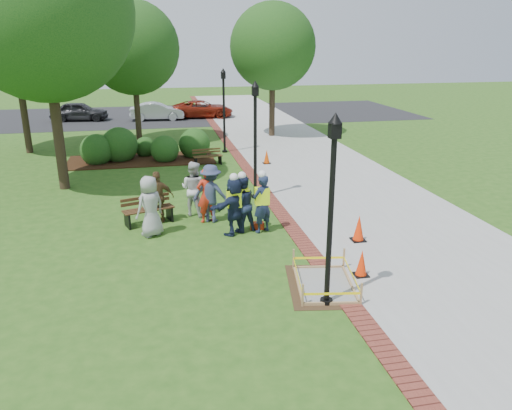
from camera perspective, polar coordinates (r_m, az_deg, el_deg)
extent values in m
plane|color=#285116|center=(13.81, -1.04, -5.62)|extent=(100.00, 100.00, 0.00)
cube|color=#9E9E99|center=(24.22, 6.29, 4.93)|extent=(6.00, 60.00, 0.02)
cube|color=maroon|center=(23.45, -1.33, 4.59)|extent=(0.50, 60.00, 0.03)
cube|color=#381E0F|center=(25.05, -12.96, 5.04)|extent=(7.00, 3.00, 0.05)
cube|color=black|center=(39.87, -8.31, 10.17)|extent=(36.00, 12.00, 0.01)
cube|color=#47331E|center=(12.25, 7.81, -9.10)|extent=(2.06, 2.55, 0.01)
cube|color=gray|center=(12.24, 7.82, -9.04)|extent=(1.48, 1.97, 0.04)
cube|color=tan|center=(12.23, 7.82, -8.96)|extent=(1.62, 2.11, 0.08)
cube|color=tan|center=(12.13, 7.87, -7.97)|extent=(1.66, 2.15, 0.55)
cube|color=yellow|center=(12.11, 7.88, -7.86)|extent=(1.60, 2.09, 0.06)
cube|color=brown|center=(16.21, -12.20, -0.47)|extent=(1.67, 0.95, 0.04)
cube|color=brown|center=(16.37, -12.54, 0.60)|extent=(1.54, 0.55, 0.26)
cube|color=black|center=(16.30, -12.14, -1.32)|extent=(1.55, 0.97, 0.47)
cube|color=#4D341A|center=(23.56, -5.54, 5.59)|extent=(1.41, 0.60, 0.04)
cube|color=#4D341A|center=(23.72, -5.69, 6.19)|extent=(1.35, 0.24, 0.22)
cube|color=black|center=(23.61, -5.52, 5.07)|extent=(1.29, 0.63, 0.40)
cube|color=black|center=(12.86, 11.88, -7.85)|extent=(0.36, 0.36, 0.05)
cone|color=#FC3307|center=(12.71, 11.98, -6.42)|extent=(0.28, 0.28, 0.66)
cube|color=black|center=(14.96, 11.58, -3.95)|extent=(0.40, 0.40, 0.05)
cone|color=#FE3208|center=(14.82, 11.68, -2.53)|extent=(0.32, 0.32, 0.74)
cube|color=black|center=(23.73, 1.22, 4.78)|extent=(0.35, 0.35, 0.05)
cone|color=#DC4606|center=(23.65, 1.23, 5.59)|extent=(0.27, 0.27, 0.64)
cube|color=#9F250C|center=(15.55, 0.12, -2.37)|extent=(0.45, 0.28, 0.21)
cylinder|color=black|center=(10.72, 8.47, -2.15)|extent=(0.12, 0.12, 3.80)
cube|color=black|center=(10.19, 9.00, 8.43)|extent=(0.22, 0.22, 0.32)
cone|color=black|center=(10.15, 9.07, 9.82)|extent=(0.28, 0.28, 0.22)
cylinder|color=black|center=(11.50, 8.03, -10.82)|extent=(0.28, 0.28, 0.10)
cylinder|color=black|center=(18.15, -0.09, 6.59)|extent=(0.12, 0.12, 3.80)
cube|color=black|center=(17.84, -0.09, 12.88)|extent=(0.22, 0.22, 0.32)
cone|color=black|center=(17.82, -0.09, 13.68)|extent=(0.28, 0.28, 0.22)
cylinder|color=black|center=(18.62, -0.09, 1.01)|extent=(0.28, 0.28, 0.10)
cylinder|color=black|center=(25.92, -3.67, 10.15)|extent=(0.12, 0.12, 3.80)
cube|color=black|center=(25.70, -3.77, 14.56)|extent=(0.22, 0.22, 0.32)
cone|color=black|center=(25.69, -3.78, 15.12)|extent=(0.28, 0.28, 0.22)
cylinder|color=black|center=(26.25, -3.59, 6.15)|extent=(0.28, 0.28, 0.10)
cylinder|color=#3D2D1E|center=(20.66, -21.85, 9.03)|extent=(0.39, 0.39, 5.42)
sphere|color=#123F14|center=(20.47, -23.21, 19.74)|extent=(6.46, 6.46, 6.46)
cylinder|color=#3D2D1E|center=(29.12, -13.45, 11.07)|extent=(0.32, 0.32, 4.27)
sphere|color=#123F14|center=(28.91, -13.92, 17.06)|extent=(5.02, 5.02, 5.02)
cylinder|color=#3D2D1E|center=(30.47, 1.85, 11.89)|extent=(0.35, 0.35, 4.29)
sphere|color=#123F14|center=(30.27, 1.91, 17.67)|extent=(4.98, 4.98, 4.98)
cylinder|color=#3D2D1E|center=(28.27, -25.09, 10.40)|extent=(0.34, 0.34, 4.99)
sphere|color=#123F14|center=(28.10, -26.12, 17.57)|extent=(6.01, 6.01, 6.01)
sphere|color=#123F14|center=(24.96, -17.63, 4.55)|extent=(1.52, 1.52, 1.52)
sphere|color=#123F14|center=(25.29, -15.20, 4.94)|extent=(1.75, 1.75, 1.75)
sphere|color=#123F14|center=(24.63, -10.31, 4.94)|extent=(1.36, 1.36, 1.36)
sphere|color=#123F14|center=(25.34, -6.98, 5.48)|extent=(1.55, 1.55, 1.55)
sphere|color=#123F14|center=(25.97, -12.48, 5.50)|extent=(1.05, 1.05, 1.05)
imported|color=#9A9A9A|center=(15.10, -12.01, -0.15)|extent=(0.70, 0.65, 1.84)
imported|color=red|center=(15.98, -5.66, 1.13)|extent=(0.65, 0.51, 1.80)
imported|color=silver|center=(16.63, -7.14, 1.85)|extent=(0.70, 0.65, 1.84)
imported|color=brown|center=(16.20, -11.12, 0.89)|extent=(0.54, 0.35, 1.68)
imported|color=#333B5A|center=(15.98, -5.17, 1.31)|extent=(0.71, 0.60, 1.88)
imported|color=#17203D|center=(14.93, -2.51, -0.15)|extent=(0.66, 0.62, 1.75)
cube|color=#CEFF15|center=(14.85, -2.53, 0.75)|extent=(0.42, 0.26, 0.52)
sphere|color=white|center=(14.66, -2.56, 3.18)|extent=(0.25, 0.25, 0.25)
imported|color=#18253E|center=(15.05, 0.70, 0.12)|extent=(0.68, 0.60, 1.80)
cube|color=#CEFF15|center=(14.97, 0.70, 1.04)|extent=(0.42, 0.26, 0.52)
sphere|color=white|center=(14.79, 0.71, 3.51)|extent=(0.25, 0.25, 0.25)
imported|color=#1D314B|center=(15.12, -1.59, 0.08)|extent=(0.63, 0.48, 1.74)
cube|color=#CEFF15|center=(15.04, -1.59, 0.98)|extent=(0.42, 0.26, 0.52)
sphere|color=white|center=(14.86, -1.62, 3.36)|extent=(0.25, 0.25, 0.25)
imported|color=#28282A|center=(38.72, -19.42, 9.07)|extent=(2.44, 4.71, 1.48)
imported|color=silver|center=(37.52, -11.18, 9.49)|extent=(2.02, 4.32, 1.38)
imported|color=maroon|center=(38.33, -6.13, 9.92)|extent=(2.15, 4.37, 1.38)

